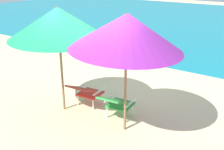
% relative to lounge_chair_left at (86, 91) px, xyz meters
% --- Properties ---
extents(ground_plane, '(40.00, 40.00, 0.00)m').
position_rel_lounge_chair_left_xyz_m(ground_plane, '(0.41, 4.23, -0.40)').
color(ground_plane, beige).
extents(lounge_chair_left, '(0.59, 0.91, 0.68)m').
position_rel_lounge_chair_left_xyz_m(lounge_chair_left, '(0.00, 0.00, 0.00)').
color(lounge_chair_left, red).
rests_on(lounge_chair_left, ground_plane).
extents(lounge_chair_right, '(0.61, 0.92, 0.68)m').
position_rel_lounge_chair_left_xyz_m(lounge_chair_right, '(0.92, -0.09, 0.00)').
color(lounge_chair_right, '#338E3D').
rests_on(lounge_chair_right, ground_plane).
extents(beach_umbrella_left, '(3.03, 3.03, 2.39)m').
position_rel_lounge_chair_left_xyz_m(beach_umbrella_left, '(-0.37, -0.38, 1.64)').
color(beach_umbrella_left, olive).
rests_on(beach_umbrella_left, ground_plane).
extents(beach_umbrella_right, '(2.91, 2.90, 2.44)m').
position_rel_lounge_chair_left_xyz_m(beach_umbrella_right, '(1.28, -0.34, 1.65)').
color(beach_umbrella_right, olive).
rests_on(beach_umbrella_right, ground_plane).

